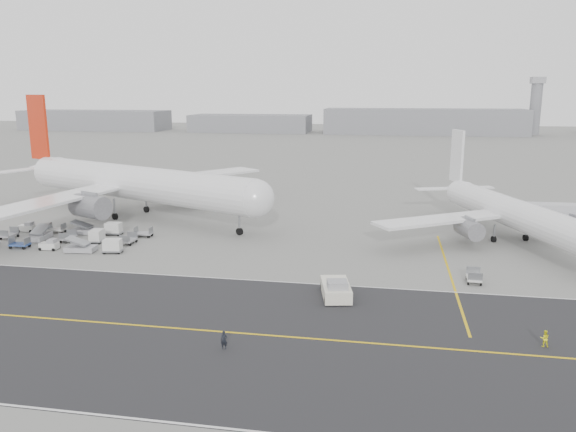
% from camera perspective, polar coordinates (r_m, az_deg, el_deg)
% --- Properties ---
extents(ground, '(700.00, 700.00, 0.00)m').
position_cam_1_polar(ground, '(75.12, -6.99, -5.74)').
color(ground, gray).
rests_on(ground, ground).
extents(taxiway, '(220.00, 59.00, 0.03)m').
position_cam_1_polar(taxiway, '(57.68, -7.46, -11.53)').
color(taxiway, '#2C2C2F').
rests_on(taxiway, ground).
extents(horizon_buildings, '(520.00, 28.00, 28.00)m').
position_cam_1_polar(horizon_buildings, '(329.01, 11.77, 8.18)').
color(horizon_buildings, gray).
rests_on(horizon_buildings, ground).
extents(control_tower, '(7.00, 7.00, 31.25)m').
position_cam_1_polar(control_tower, '(342.27, 23.85, 10.28)').
color(control_tower, gray).
rests_on(control_tower, ground).
extents(airliner_a, '(62.46, 61.04, 22.80)m').
position_cam_1_polar(airliner_a, '(110.81, -15.67, 3.31)').
color(airliner_a, white).
rests_on(airliner_a, ground).
extents(airliner_b, '(44.73, 45.55, 16.38)m').
position_cam_1_polar(airliner_b, '(95.31, 21.86, 0.30)').
color(airliner_b, white).
rests_on(airliner_b, ground).
extents(pushback_tug, '(4.33, 8.61, 2.42)m').
position_cam_1_polar(pushback_tug, '(65.93, 4.90, -7.40)').
color(pushback_tug, silver).
rests_on(pushback_tug, ground).
extents(jet_bridge, '(16.50, 3.62, 6.22)m').
position_cam_1_polar(jet_bridge, '(98.90, 25.47, 0.16)').
color(jet_bridge, gray).
rests_on(jet_bridge, ground).
extents(gse_cluster, '(30.07, 19.66, 2.17)m').
position_cam_1_polar(gse_cluster, '(96.43, -21.43, -2.42)').
color(gse_cluster, '#A1A1A6').
rests_on(gse_cluster, ground).
extents(stray_dolly, '(1.84, 2.88, 1.73)m').
position_cam_1_polar(stray_dolly, '(74.60, 18.33, -6.43)').
color(stray_dolly, silver).
rests_on(stray_dolly, ground).
extents(ground_crew_a, '(0.68, 0.48, 1.77)m').
position_cam_1_polar(ground_crew_a, '(53.61, -6.52, -12.42)').
color(ground_crew_a, black).
rests_on(ground_crew_a, ground).
extents(ground_crew_b, '(0.82, 0.65, 1.66)m').
position_cam_1_polar(ground_crew_b, '(58.89, 24.62, -11.23)').
color(ground_crew_b, yellow).
rests_on(ground_crew_b, ground).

